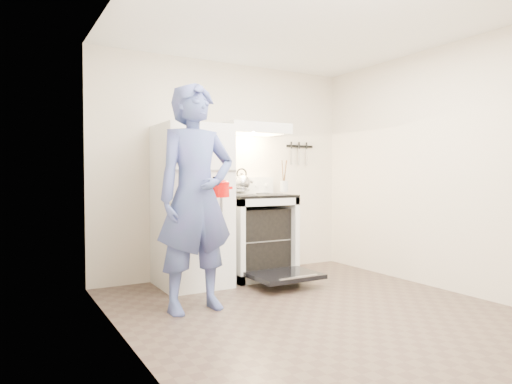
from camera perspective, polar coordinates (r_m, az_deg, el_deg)
floor at (r=4.06m, az=7.88°, el=-14.67°), size 3.60×3.60×0.00m
back_wall at (r=5.43m, az=-3.73°, el=2.90°), size 3.20×0.02×2.50m
refrigerator at (r=4.88m, az=-8.05°, el=-1.71°), size 0.70×0.70×1.70m
stove_body at (r=5.30m, az=0.09°, el=-5.64°), size 0.76×0.65×0.92m
cooktop at (r=5.25m, az=0.09°, el=-0.50°), size 0.76×0.65×0.03m
backsplash at (r=5.50m, az=-1.39°, el=0.81°), size 0.76×0.07×0.20m
oven_door at (r=4.85m, az=3.63°, el=-10.36°), size 0.70×0.54×0.04m
oven_rack at (r=5.30m, az=0.09°, el=-5.85°), size 0.60×0.52×0.01m
range_hood at (r=5.34m, az=-0.32°, el=7.87°), size 0.76×0.50×0.12m
knife_strip at (r=5.96m, az=5.48°, el=5.70°), size 0.40×0.02×0.03m
pizza_stone at (r=5.31m, az=1.20°, el=-5.69°), size 0.31×0.31×0.02m
tea_kettle at (r=5.35m, az=-1.80°, el=1.34°), size 0.25×0.21×0.31m
utensil_jar at (r=5.30m, az=3.55°, el=0.71°), size 0.09×0.09×0.13m
person at (r=3.96m, az=-7.50°, el=-0.69°), size 0.75×0.52×1.96m
dutch_oven at (r=4.31m, az=-5.21°, el=0.24°), size 0.35×0.28×0.23m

